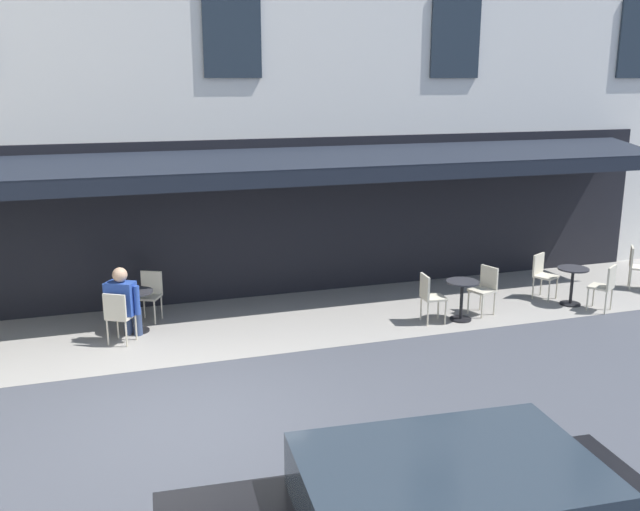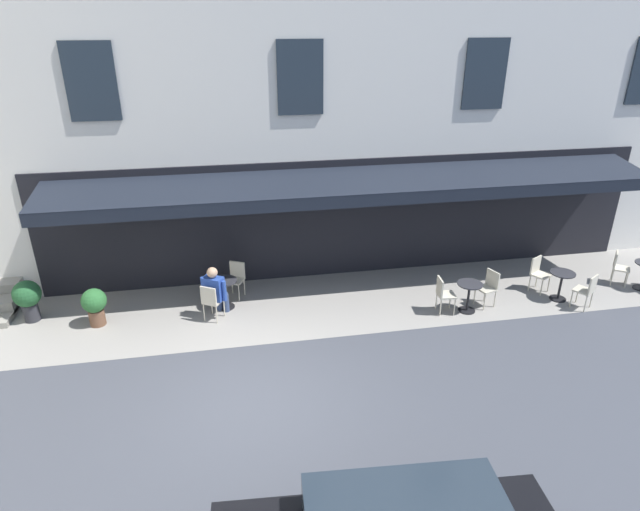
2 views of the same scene
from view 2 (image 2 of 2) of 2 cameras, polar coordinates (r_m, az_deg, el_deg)
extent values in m
plane|color=#42444C|center=(10.28, -7.02, -15.19)|extent=(70.00, 70.00, 0.00)
cube|color=gray|center=(13.53, 5.84, -4.54)|extent=(20.50, 3.20, 0.01)
cube|color=black|center=(14.19, 3.42, 4.05)|extent=(16.00, 0.06, 3.20)
cube|color=black|center=(13.04, 4.40, 7.97)|extent=(15.00, 1.70, 0.36)
cube|color=black|center=(12.35, 5.33, 5.87)|extent=(15.00, 0.04, 0.28)
cube|color=#232D38|center=(14.54, 17.37, 18.14)|extent=(1.10, 0.06, 1.70)
cube|color=#232D38|center=(13.11, -2.15, 18.59)|extent=(1.10, 0.06, 1.70)
cube|color=#232D38|center=(13.27, -23.45, 16.79)|extent=(1.10, 0.06, 1.70)
cylinder|color=black|center=(13.24, -10.03, -5.46)|extent=(0.40, 0.40, 0.03)
cylinder|color=black|center=(13.07, -10.14, -4.15)|extent=(0.06, 0.06, 0.72)
cylinder|color=#2D2D33|center=(12.90, -10.26, -2.68)|extent=(0.60, 0.60, 0.03)
cylinder|color=beige|center=(12.77, -10.28, -5.57)|extent=(0.03, 0.03, 0.45)
cylinder|color=beige|center=(12.94, -11.59, -5.28)|extent=(0.03, 0.03, 0.45)
cylinder|color=beige|center=(12.53, -11.06, -6.28)|extent=(0.03, 0.03, 0.45)
cylinder|color=beige|center=(12.69, -12.38, -5.98)|extent=(0.03, 0.03, 0.45)
cube|color=beige|center=(12.61, -11.42, -4.81)|extent=(0.55, 0.55, 0.04)
cube|color=beige|center=(12.37, -11.94, -4.25)|extent=(0.36, 0.24, 0.42)
cylinder|color=beige|center=(13.50, -10.04, -3.82)|extent=(0.03, 0.03, 0.45)
cylinder|color=beige|center=(13.36, -8.73, -4.03)|extent=(0.03, 0.03, 0.45)
cylinder|color=beige|center=(13.77, -9.43, -3.18)|extent=(0.03, 0.03, 0.45)
cylinder|color=beige|center=(13.63, -8.14, -3.38)|extent=(0.03, 0.03, 0.45)
cube|color=beige|center=(13.45, -9.16, -2.68)|extent=(0.54, 0.54, 0.04)
cube|color=beige|center=(13.50, -8.90, -1.47)|extent=(0.38, 0.22, 0.42)
cylinder|color=black|center=(13.37, 15.51, -5.71)|extent=(0.40, 0.40, 0.03)
cylinder|color=black|center=(13.20, 15.68, -4.42)|extent=(0.06, 0.06, 0.72)
cylinder|color=#2D2D33|center=(13.03, 15.86, -2.97)|extent=(0.60, 0.60, 0.03)
cylinder|color=beige|center=(13.00, 14.29, -5.40)|extent=(0.03, 0.03, 0.45)
cylinder|color=beige|center=(13.28, 13.83, -4.68)|extent=(0.03, 0.03, 0.45)
cylinder|color=beige|center=(12.90, 12.86, -5.50)|extent=(0.03, 0.03, 0.45)
cylinder|color=beige|center=(13.18, 12.42, -4.78)|extent=(0.03, 0.03, 0.45)
cube|color=beige|center=(12.97, 13.45, -4.14)|extent=(0.43, 0.43, 0.04)
cube|color=beige|center=(12.81, 12.79, -3.29)|extent=(0.07, 0.40, 0.42)
cylinder|color=beige|center=(13.61, 16.31, -4.23)|extent=(0.03, 0.03, 0.45)
cylinder|color=beige|center=(13.41, 17.30, -4.82)|extent=(0.03, 0.03, 0.45)
cylinder|color=beige|center=(13.84, 17.33, -3.89)|extent=(0.03, 0.03, 0.45)
cylinder|color=beige|center=(13.63, 18.32, -4.47)|extent=(0.03, 0.03, 0.45)
cube|color=beige|center=(13.51, 17.44, -3.44)|extent=(0.50, 0.50, 0.04)
cube|color=beige|center=(13.53, 18.11, -2.39)|extent=(0.16, 0.39, 0.42)
cylinder|color=black|center=(14.68, 24.22, -4.26)|extent=(0.40, 0.40, 0.03)
cylinder|color=black|center=(14.53, 24.45, -3.06)|extent=(0.06, 0.06, 0.72)
cylinder|color=#2D2D33|center=(14.37, 24.71, -1.73)|extent=(0.60, 0.60, 0.03)
cylinder|color=beige|center=(14.62, 25.97, -3.79)|extent=(0.03, 0.03, 0.45)
cylinder|color=beige|center=(14.33, 25.44, -4.25)|extent=(0.03, 0.03, 0.45)
cylinder|color=beige|center=(14.53, 27.19, -4.22)|extent=(0.03, 0.03, 0.45)
cylinder|color=beige|center=(14.23, 26.68, -4.69)|extent=(0.03, 0.03, 0.45)
cube|color=beige|center=(14.32, 26.50, -3.37)|extent=(0.55, 0.55, 0.04)
cube|color=beige|center=(14.18, 27.33, -2.78)|extent=(0.36, 0.25, 0.42)
cylinder|color=beige|center=(14.59, 22.76, -3.22)|extent=(0.03, 0.03, 0.45)
cylinder|color=beige|center=(14.87, 23.42, -2.83)|extent=(0.03, 0.03, 0.45)
cylinder|color=beige|center=(14.73, 21.63, -2.76)|extent=(0.03, 0.03, 0.45)
cylinder|color=beige|center=(15.01, 22.31, -2.38)|extent=(0.03, 0.03, 0.45)
cube|color=beige|center=(14.70, 22.68, -1.94)|extent=(0.54, 0.54, 0.04)
cube|color=beige|center=(14.68, 22.23, -0.90)|extent=(0.37, 0.22, 0.42)
cylinder|color=beige|center=(15.97, 30.13, -2.36)|extent=(0.03, 0.03, 0.45)
cylinder|color=beige|center=(16.28, 30.12, -1.88)|extent=(0.03, 0.03, 0.45)
cylinder|color=beige|center=(15.94, 28.93, -2.13)|extent=(0.03, 0.03, 0.45)
cylinder|color=beige|center=(16.25, 28.95, -1.65)|extent=(0.03, 0.03, 0.45)
cube|color=beige|center=(16.02, 29.71, -1.21)|extent=(0.56, 0.56, 0.04)
cube|color=beige|center=(15.92, 29.25, -0.34)|extent=(0.28, 0.34, 0.42)
cylinder|color=navy|center=(12.97, -10.10, -5.02)|extent=(0.15, 0.15, 0.47)
cylinder|color=navy|center=(12.72, -10.55, -4.35)|extent=(0.30, 0.36, 0.16)
cylinder|color=navy|center=(13.06, -10.79, -4.87)|extent=(0.15, 0.15, 0.47)
cylinder|color=navy|center=(12.81, -11.25, -4.20)|extent=(0.30, 0.36, 0.16)
cube|color=#28479E|center=(12.51, -11.39, -3.48)|extent=(0.53, 0.47, 0.56)
sphere|color=tan|center=(12.33, -11.54, -1.81)|extent=(0.25, 0.25, 0.25)
cylinder|color=#28479E|center=(12.39, -10.27, -3.78)|extent=(0.10, 0.10, 0.50)
cylinder|color=#28479E|center=(12.66, -12.47, -3.32)|extent=(0.10, 0.10, 0.50)
cylinder|color=#2D2D33|center=(14.13, -28.66, -5.36)|extent=(0.35, 0.35, 0.43)
sphere|color=#23562D|center=(13.93, -29.05, -3.63)|extent=(0.62, 0.62, 0.62)
cylinder|color=brown|center=(13.30, -22.88, -6.13)|extent=(0.36, 0.36, 0.39)
sphere|color=#2D6B33|center=(13.10, -23.19, -4.49)|extent=(0.56, 0.56, 0.56)
camera|label=1|loc=(2.37, -65.57, -72.01)|focal=39.22mm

